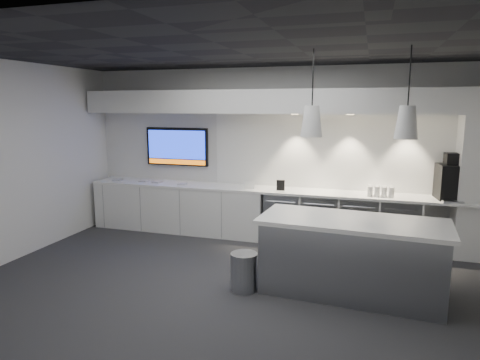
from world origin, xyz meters
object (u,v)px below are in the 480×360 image
(island, at_px, (351,257))
(wall_tv, at_px, (177,147))
(bin, at_px, (244,272))
(coffee_machine, at_px, (451,180))

(island, bearing_deg, wall_tv, 151.24)
(bin, bearing_deg, coffee_machine, 39.77)
(bin, relative_size, coffee_machine, 0.68)
(wall_tv, xyz_separation_m, island, (3.38, -2.17, -1.07))
(island, distance_m, bin, 1.36)
(wall_tv, distance_m, coffee_machine, 4.77)
(bin, distance_m, coffee_machine, 3.60)
(wall_tv, distance_m, bin, 3.49)
(wall_tv, xyz_separation_m, bin, (2.08, -2.47, -1.31))
(island, height_order, bin, island)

